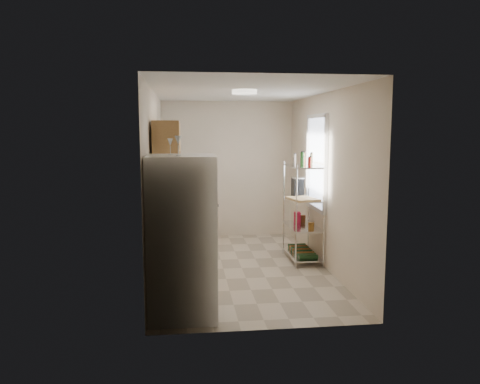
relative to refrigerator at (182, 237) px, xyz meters
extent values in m
cube|color=beige|center=(0.87, 1.70, -0.90)|extent=(2.50, 4.40, 0.01)
cube|color=white|center=(0.87, 1.70, 1.71)|extent=(2.50, 4.40, 0.01)
cube|color=beige|center=(0.87, 3.90, 0.41)|extent=(2.50, 0.01, 2.60)
cube|color=beige|center=(0.87, -0.51, 0.41)|extent=(2.50, 0.01, 2.60)
cube|color=beige|center=(-0.38, 1.70, 0.41)|extent=(0.01, 4.40, 2.60)
cube|color=beige|center=(2.12, 1.70, 0.41)|extent=(0.01, 4.40, 2.60)
cube|color=tan|center=(-0.05, 2.14, -0.46)|extent=(0.60, 3.48, 0.86)
cube|color=gray|center=(-0.03, 2.14, -0.01)|extent=(0.63, 3.51, 0.04)
cube|color=#B7BABC|center=(-0.07, 1.00, -0.02)|extent=(0.52, 0.44, 0.04)
cube|color=#B7BABC|center=(0.23, 3.50, -0.43)|extent=(0.01, 0.55, 0.72)
cube|color=tan|center=(-0.18, 1.80, 0.92)|extent=(0.33, 2.20, 0.72)
cube|color=#B7BABC|center=(-0.13, 2.60, 0.50)|extent=(0.50, 0.60, 0.12)
cube|color=white|center=(2.10, 2.05, 0.66)|extent=(0.06, 1.00, 1.46)
cube|color=silver|center=(1.88, 2.00, -0.79)|extent=(0.45, 0.90, 0.02)
cube|color=silver|center=(1.88, 2.00, -0.34)|extent=(0.45, 0.90, 0.02)
cube|color=silver|center=(1.88, 2.00, 0.11)|extent=(0.45, 0.90, 0.02)
cube|color=silver|center=(1.88, 2.00, 0.61)|extent=(0.45, 0.90, 0.02)
cylinder|color=silver|center=(1.66, 1.56, -0.12)|extent=(0.02, 0.02, 1.55)
cylinder|color=silver|center=(1.66, 2.44, -0.12)|extent=(0.02, 0.02, 1.55)
cylinder|color=silver|center=(2.09, 1.56, -0.12)|extent=(0.02, 0.02, 1.55)
cylinder|color=silver|center=(2.09, 2.44, -0.12)|extent=(0.02, 0.02, 1.55)
cylinder|color=white|center=(0.87, 1.40, 1.68)|extent=(0.34, 0.34, 0.05)
cube|color=silver|center=(0.00, 0.00, 0.00)|extent=(0.74, 0.74, 1.79)
cylinder|color=white|center=(-0.12, 2.25, 0.11)|extent=(0.26, 0.26, 0.21)
cylinder|color=black|center=(-0.05, 2.61, 0.03)|extent=(0.28, 0.28, 0.04)
cylinder|color=black|center=(-0.02, 2.83, 0.03)|extent=(0.27, 0.27, 0.05)
cube|color=tan|center=(1.80, 1.73, 0.13)|extent=(0.47, 0.54, 0.03)
cube|color=black|center=(1.87, 2.33, 0.26)|extent=(0.17, 0.25, 0.29)
cube|color=#AC1530|center=(1.86, 2.30, -0.25)|extent=(0.12, 0.16, 0.16)
camera|label=1|loc=(0.03, -5.05, 1.16)|focal=35.00mm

